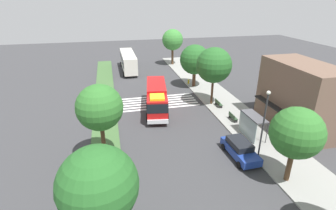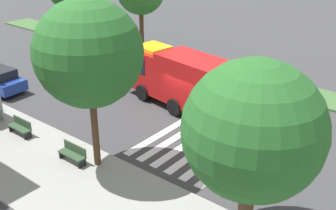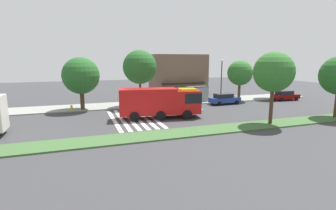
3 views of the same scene
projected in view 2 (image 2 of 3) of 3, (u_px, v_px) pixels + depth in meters
ground_plane at (182, 114)px, 25.50m from camera, size 120.00×120.00×0.00m
sidewalk at (66, 179)px, 19.09m from camera, size 60.00×5.54×0.14m
median_strip at (244, 79)px, 30.94m from camera, size 60.00×3.00×0.14m
crosswalk at (221, 128)px, 23.88m from camera, size 4.95×11.20×0.01m
fire_truck at (185, 79)px, 25.54m from camera, size 9.88×3.97×3.53m
bench_near_shelter at (21, 127)px, 22.74m from camera, size 1.60×0.50×0.90m
bench_west_of_shelter at (73, 153)px, 20.19m from camera, size 1.60×0.50×0.90m
sidewalk_tree_west at (253, 131)px, 13.68m from camera, size 4.91×4.91×7.03m
sidewalk_tree_center at (89, 54)px, 17.82m from camera, size 4.84×4.84×8.07m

